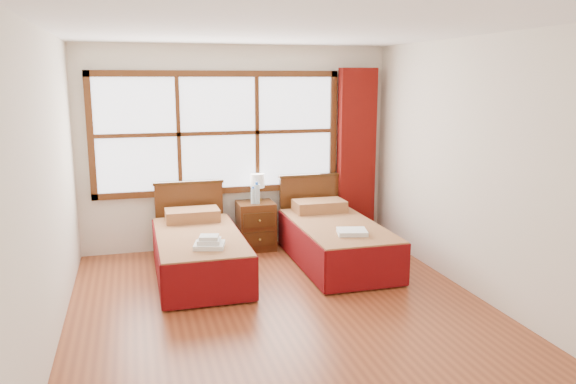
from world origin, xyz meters
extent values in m
plane|color=brown|center=(0.00, 0.00, 0.00)|extent=(4.50, 4.50, 0.00)
plane|color=white|center=(0.00, 0.00, 2.60)|extent=(4.50, 4.50, 0.00)
plane|color=silver|center=(0.00, 2.25, 1.30)|extent=(4.00, 0.00, 4.00)
plane|color=silver|center=(-2.00, 0.00, 1.30)|extent=(0.00, 4.50, 4.50)
plane|color=silver|center=(2.00, 0.00, 1.30)|extent=(0.00, 4.50, 4.50)
cube|color=white|center=(-0.25, 2.22, 1.50)|extent=(3.00, 0.02, 1.40)
cube|color=#512911|center=(-0.25, 2.20, 0.76)|extent=(3.16, 0.06, 0.08)
cube|color=#512911|center=(-0.25, 2.20, 2.24)|extent=(3.16, 0.06, 0.08)
cube|color=#512911|center=(-1.79, 2.20, 1.50)|extent=(0.08, 0.06, 1.56)
cube|color=#512911|center=(1.29, 2.20, 1.50)|extent=(0.08, 0.06, 1.56)
cube|color=#512911|center=(-0.75, 2.20, 1.50)|extent=(0.05, 0.05, 1.40)
cube|color=#512911|center=(0.25, 2.20, 1.50)|extent=(0.05, 0.05, 1.40)
cube|color=#512911|center=(-0.25, 2.20, 1.50)|extent=(3.00, 0.05, 0.05)
cube|color=#6A0E0A|center=(1.60, 2.11, 1.17)|extent=(0.50, 0.16, 2.30)
cube|color=#3E230D|center=(-0.66, 1.13, 0.13)|extent=(0.82, 1.63, 0.27)
cube|color=maroon|center=(-0.66, 1.13, 0.38)|extent=(0.91, 1.81, 0.22)
cube|color=maroon|center=(-1.11, 1.13, 0.25)|extent=(0.03, 1.81, 0.45)
cube|color=maroon|center=(-0.20, 1.13, 0.25)|extent=(0.03, 1.81, 0.45)
cube|color=maroon|center=(-0.66, 0.23, 0.25)|extent=(0.91, 0.03, 0.45)
cube|color=maroon|center=(-0.66, 1.79, 0.56)|extent=(0.64, 0.37, 0.14)
cube|color=#512911|center=(-0.66, 2.14, 0.44)|extent=(0.85, 0.06, 0.89)
cube|color=#3E230D|center=(-0.66, 2.14, 0.90)|extent=(0.89, 0.08, 0.04)
cube|color=#3E230D|center=(0.97, 1.13, 0.14)|extent=(0.83, 1.66, 0.27)
cube|color=maroon|center=(0.97, 1.13, 0.38)|extent=(0.93, 1.84, 0.23)
cube|color=maroon|center=(0.51, 1.13, 0.25)|extent=(0.03, 1.84, 0.46)
cube|color=maroon|center=(1.44, 1.13, 0.25)|extent=(0.03, 1.84, 0.46)
cube|color=maroon|center=(0.97, 0.21, 0.25)|extent=(0.93, 0.03, 0.46)
cube|color=maroon|center=(0.97, 1.80, 0.57)|extent=(0.65, 0.38, 0.14)
cube|color=#512911|center=(0.97, 2.14, 0.45)|extent=(0.87, 0.06, 0.90)
cube|color=#3E230D|center=(0.97, 2.14, 0.91)|extent=(0.90, 0.08, 0.04)
cube|color=#512911|center=(0.18, 2.00, 0.31)|extent=(0.47, 0.41, 0.62)
cube|color=#3E230D|center=(0.18, 1.78, 0.19)|extent=(0.41, 0.02, 0.19)
cube|color=#3E230D|center=(0.18, 1.78, 0.43)|extent=(0.41, 0.02, 0.19)
sphere|color=#AD913A|center=(0.18, 1.76, 0.19)|extent=(0.03, 0.03, 0.03)
sphere|color=#AD913A|center=(0.18, 1.76, 0.43)|extent=(0.03, 0.03, 0.03)
cube|color=white|center=(-0.61, 0.62, 0.51)|extent=(0.36, 0.33, 0.05)
cube|color=white|center=(-0.61, 0.62, 0.56)|extent=(0.27, 0.25, 0.04)
cube|color=white|center=(-0.61, 0.62, 0.60)|extent=(0.22, 0.20, 0.04)
cube|color=white|center=(0.98, 0.68, 0.52)|extent=(0.37, 0.34, 0.05)
cylinder|color=gold|center=(0.23, 2.11, 0.63)|extent=(0.11, 0.11, 0.02)
cylinder|color=gold|center=(0.23, 2.11, 0.72)|extent=(0.02, 0.02, 0.15)
cylinder|color=white|center=(0.23, 2.11, 0.88)|extent=(0.18, 0.18, 0.18)
cylinder|color=silver|center=(0.13, 1.93, 0.72)|extent=(0.06, 0.06, 0.19)
cylinder|color=blue|center=(0.13, 1.93, 0.83)|extent=(0.03, 0.03, 0.03)
cylinder|color=silver|center=(0.18, 1.92, 0.74)|extent=(0.07, 0.07, 0.24)
cylinder|color=blue|center=(0.18, 1.92, 0.88)|extent=(0.04, 0.04, 0.03)
camera|label=1|loc=(-1.31, -4.89, 2.19)|focal=35.00mm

